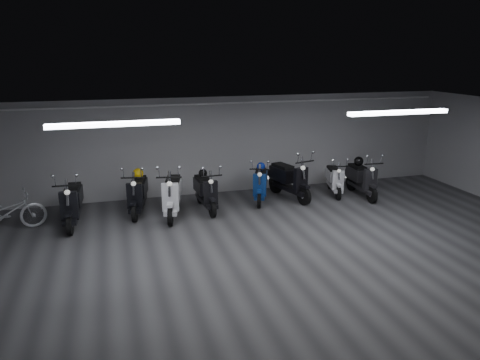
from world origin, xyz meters
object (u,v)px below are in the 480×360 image
object	(u,v)px
scooter_6	(335,174)
helmet_0	(261,166)
scooter_1	(137,188)
helmet_2	(138,173)
scooter_4	(260,178)
bicycle	(5,209)
helmet_3	(203,173)
scooter_0	(71,196)
scooter_9	(362,173)
scooter_2	(172,188)
scooter_3	(206,186)
scooter_5	(290,173)
helmet_1	(359,161)

from	to	relation	value
scooter_6	helmet_0	world-z (taller)	scooter_6
scooter_1	helmet_2	distance (m)	0.40
scooter_6	helmet_2	xyz separation A→B (m)	(-5.54, 0.16, 0.39)
helmet_2	scooter_1	bearing A→B (deg)	-102.28
scooter_4	bicycle	distance (m)	6.36
helmet_3	scooter_0	bearing A→B (deg)	-172.44
scooter_9	helmet_2	size ratio (longest dim) A/B	6.67
scooter_2	bicycle	size ratio (longest dim) A/B	1.13
scooter_3	scooter_1	bearing A→B (deg)	168.86
bicycle	helmet_0	distance (m)	6.48
scooter_2	helmet_2	distance (m)	1.07
scooter_5	scooter_9	distance (m)	2.10
scooter_0	scooter_9	world-z (taller)	scooter_0
scooter_6	helmet_1	bearing A→B (deg)	2.21
scooter_4	scooter_9	distance (m)	2.94
helmet_3	scooter_3	bearing A→B (deg)	-86.47
scooter_1	helmet_3	distance (m)	1.72
scooter_0	helmet_2	xyz separation A→B (m)	(1.61, 0.67, 0.27)
scooter_5	scooter_6	world-z (taller)	scooter_5
scooter_4	scooter_9	size ratio (longest dim) A/B	0.96
scooter_0	scooter_2	xyz separation A→B (m)	(2.37, -0.04, 0.02)
scooter_2	helmet_3	xyz separation A→B (m)	(0.88, 0.47, 0.20)
scooter_6	bicycle	size ratio (longest dim) A/B	0.92
scooter_0	helmet_2	bearing A→B (deg)	26.05
scooter_9	bicycle	size ratio (longest dim) A/B	1.05
scooter_4	helmet_3	bearing A→B (deg)	-156.22
scooter_2	helmet_2	world-z (taller)	scooter_2
scooter_5	helmet_1	distance (m)	2.09
scooter_3	helmet_3	world-z (taller)	scooter_3
scooter_6	helmet_2	size ratio (longest dim) A/B	5.84
helmet_3	scooter_5	bearing A→B (deg)	1.49
scooter_3	helmet_2	distance (m)	1.76
scooter_3	helmet_3	xyz separation A→B (m)	(-0.02, 0.25, 0.27)
scooter_2	scooter_6	world-z (taller)	scooter_2
helmet_0	helmet_1	world-z (taller)	helmet_1
scooter_1	helmet_1	bearing A→B (deg)	11.83
scooter_2	scooter_9	distance (m)	5.43
scooter_0	helmet_0	xyz separation A→B (m)	(4.97, 0.73, 0.21)
scooter_5	helmet_0	size ratio (longest dim) A/B	8.47
scooter_5	helmet_0	distance (m)	0.83
scooter_1	scooter_2	size ratio (longest dim) A/B	0.93
scooter_5	helmet_0	bearing A→B (deg)	148.03
scooter_3	helmet_0	world-z (taller)	scooter_3
scooter_9	helmet_1	xyz separation A→B (m)	(0.01, 0.25, 0.30)
scooter_4	helmet_1	distance (m)	2.95
scooter_4	helmet_2	distance (m)	3.29
helmet_2	helmet_3	distance (m)	1.67
scooter_9	scooter_1	bearing A→B (deg)	179.74
helmet_1	scooter_3	bearing A→B (deg)	-177.72
scooter_3	helmet_0	size ratio (longest dim) A/B	7.60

